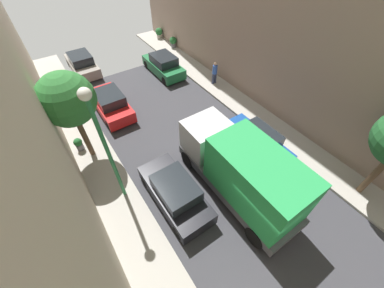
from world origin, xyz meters
TOP-DOWN VIEW (x-y plane):
  - ground at (0.00, 0.00)m, footprint 32.00×32.00m
  - sidewalk_right at (5.00, 0.00)m, footprint 2.00×44.00m
  - parked_car_left_2 at (-2.70, 3.14)m, footprint 1.78×4.20m
  - parked_car_left_3 at (-2.70, 11.31)m, footprint 1.78×4.20m
  - parked_car_left_4 at (-2.70, 17.70)m, footprint 1.78×4.20m
  - parked_car_right_2 at (2.70, 3.37)m, footprint 1.78×4.20m
  - parked_car_right_3 at (2.70, 13.77)m, footprint 1.78×4.20m
  - delivery_truck at (0.00, 1.84)m, footprint 2.26×6.60m
  - pedestrian at (5.04, 10.09)m, footprint 0.40×0.36m
  - street_tree_2 at (-5.06, 8.23)m, footprint 2.55×2.55m
  - potted_plant_1 at (-5.51, 8.96)m, footprint 0.46×0.46m
  - potted_plant_2 at (5.62, 19.88)m, footprint 0.69×0.69m
  - potted_plant_3 at (5.69, 17.23)m, footprint 0.66×0.66m
  - lamp_post at (-4.60, 4.80)m, footprint 0.44×0.44m

SIDE VIEW (x-z plane):
  - ground at x=0.00m, z-range 0.00..0.00m
  - sidewalk_right at x=5.00m, z-range 0.00..0.15m
  - potted_plant_1 at x=-5.51m, z-range 0.18..0.96m
  - potted_plant_2 at x=5.62m, z-range 0.20..1.17m
  - potted_plant_3 at x=5.69m, z-range 0.22..1.20m
  - parked_car_left_2 at x=-2.70m, z-range -0.06..1.50m
  - parked_car_left_3 at x=-2.70m, z-range -0.06..1.50m
  - parked_car_left_4 at x=-2.70m, z-range -0.06..1.50m
  - parked_car_right_2 at x=2.70m, z-range -0.06..1.50m
  - parked_car_right_3 at x=2.70m, z-range -0.06..1.50m
  - pedestrian at x=5.04m, z-range 0.21..1.93m
  - delivery_truck at x=0.00m, z-range 0.10..3.48m
  - street_tree_2 at x=-5.06m, z-range 1.34..6.32m
  - lamp_post at x=-4.60m, z-range 1.05..7.05m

